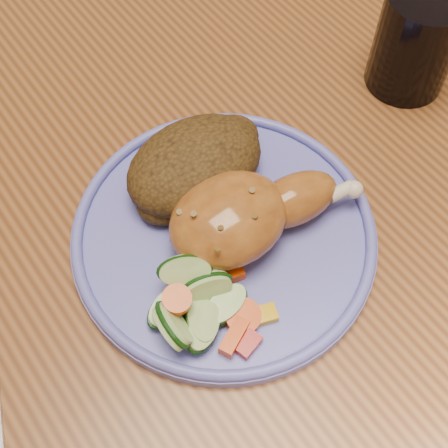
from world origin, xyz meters
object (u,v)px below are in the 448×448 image
object	(u,v)px
dining_table	(224,212)
plate	(224,236)
chair_far	(11,17)
drinking_glass	(416,41)

from	to	relation	value
dining_table	plate	distance (m)	0.12
plate	chair_far	bearing A→B (deg)	86.07
plate	drinking_glass	distance (m)	0.28
dining_table	plate	world-z (taller)	plate
plate	drinking_glass	bearing A→B (deg)	9.49
chair_far	plate	xyz separation A→B (m)	(-0.05, -0.69, 0.26)
dining_table	drinking_glass	bearing A→B (deg)	-5.37
chair_far	plate	bearing A→B (deg)	-93.93
dining_table	drinking_glass	xyz separation A→B (m)	(0.22, -0.02, 0.14)
chair_far	plate	world-z (taller)	chair_far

